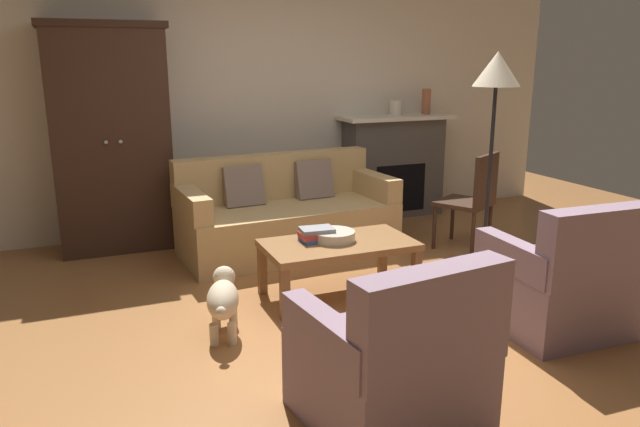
% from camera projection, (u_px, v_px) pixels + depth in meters
% --- Properties ---
extents(ground_plane, '(9.60, 9.60, 0.00)m').
position_uv_depth(ground_plane, '(357.00, 314.00, 4.15)').
color(ground_plane, '#9E6638').
extents(back_wall, '(7.20, 0.10, 2.80)m').
position_uv_depth(back_wall, '(250.00, 91.00, 6.08)').
color(back_wall, silver).
rests_on(back_wall, ground).
extents(fireplace, '(1.26, 0.48, 1.12)m').
position_uv_depth(fireplace, '(393.00, 165.00, 6.63)').
color(fireplace, '#4C4947').
rests_on(fireplace, ground).
extents(armoire, '(1.06, 0.57, 2.03)m').
position_uv_depth(armoire, '(111.00, 139.00, 5.37)').
color(armoire, '#382319').
rests_on(armoire, ground).
extents(couch, '(1.97, 0.98, 0.86)m').
position_uv_depth(couch, '(286.00, 217.00, 5.44)').
color(couch, tan).
rests_on(couch, ground).
extents(coffee_table, '(1.10, 0.60, 0.42)m').
position_uv_depth(coffee_table, '(339.00, 249.00, 4.38)').
color(coffee_table, olive).
rests_on(coffee_table, ground).
extents(fruit_bowl, '(0.31, 0.31, 0.07)m').
position_uv_depth(fruit_bowl, '(334.00, 236.00, 4.39)').
color(fruit_bowl, beige).
rests_on(fruit_bowl, coffee_table).
extents(book_stack, '(0.25, 0.19, 0.10)m').
position_uv_depth(book_stack, '(317.00, 234.00, 4.37)').
color(book_stack, '#38569E').
rests_on(book_stack, coffee_table).
extents(mantel_vase_cream, '(0.13, 0.13, 0.16)m').
position_uv_depth(mantel_vase_cream, '(396.00, 108.00, 6.46)').
color(mantel_vase_cream, beige).
rests_on(mantel_vase_cream, fireplace).
extents(mantel_vase_terracotta, '(0.10, 0.10, 0.28)m').
position_uv_depth(mantel_vase_terracotta, '(426.00, 102.00, 6.58)').
color(mantel_vase_terracotta, '#A86042').
rests_on(mantel_vase_terracotta, fireplace).
extents(armchair_near_left, '(0.86, 0.86, 0.88)m').
position_uv_depth(armchair_near_left, '(394.00, 365.00, 2.82)').
color(armchair_near_left, gray).
rests_on(armchair_near_left, ground).
extents(armchair_near_right, '(0.81, 0.80, 0.88)m').
position_uv_depth(armchair_near_right, '(560.00, 284.00, 3.84)').
color(armchair_near_right, gray).
rests_on(armchair_near_right, ground).
extents(side_chair_wooden, '(0.60, 0.60, 0.90)m').
position_uv_depth(side_chair_wooden, '(473.00, 196.00, 5.42)').
color(side_chair_wooden, '#382319').
rests_on(side_chair_wooden, ground).
extents(floor_lamp, '(0.36, 0.36, 1.77)m').
position_uv_depth(floor_lamp, '(496.00, 83.00, 4.53)').
color(floor_lamp, black).
rests_on(floor_lamp, ground).
extents(dog, '(0.30, 0.56, 0.39)m').
position_uv_depth(dog, '(223.00, 298.00, 3.79)').
color(dog, beige).
rests_on(dog, ground).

